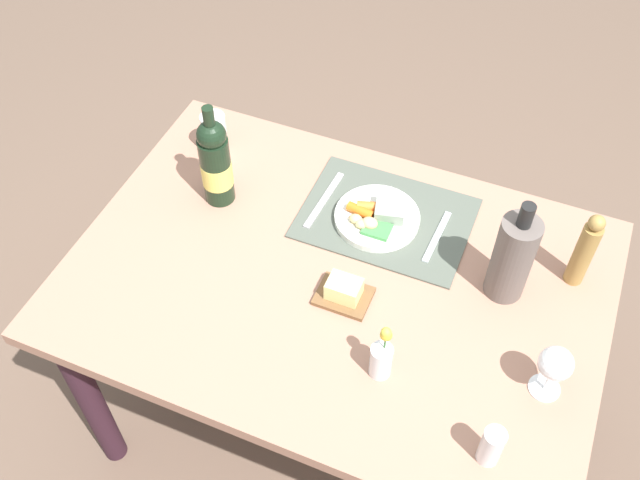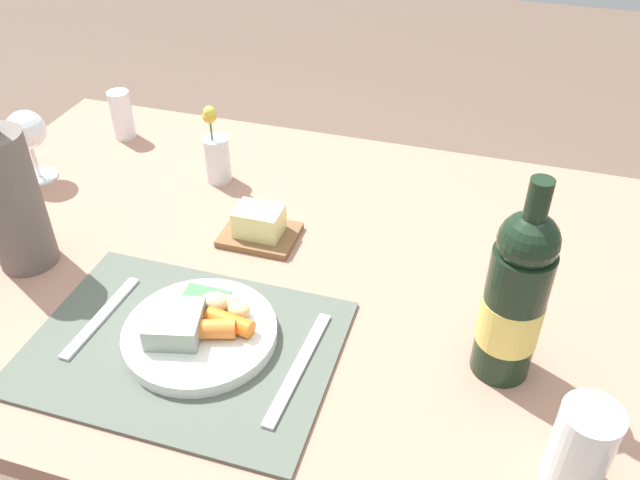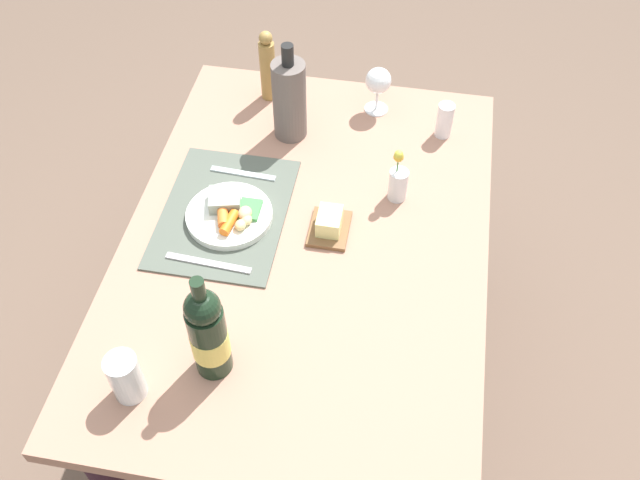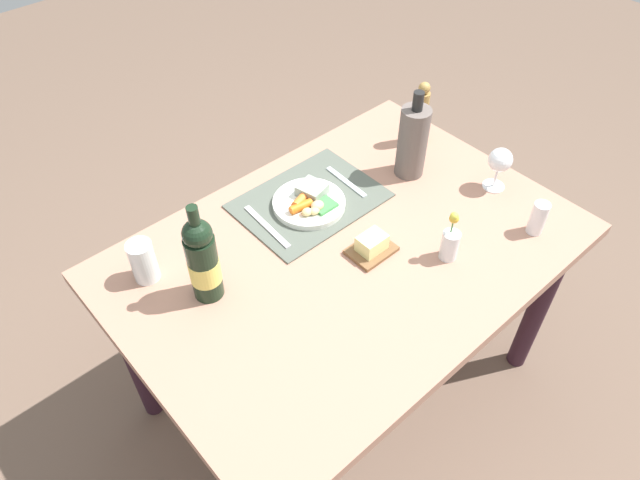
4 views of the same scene
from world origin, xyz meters
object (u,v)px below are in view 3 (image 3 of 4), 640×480
object	(u,v)px
fork	(243,173)
pepper_mill	(268,67)
dinner_plate	(230,213)
water_tumbler	(127,379)
salt_shaker	(445,120)
butter_dish	(329,224)
wine_bottle	(208,333)
flower_vase	(398,181)
dining_table	(306,264)
cooler_bottle	(289,99)
knife	(208,263)
wine_glass	(378,82)

from	to	relation	value
fork	pepper_mill	bearing A→B (deg)	-176.35
dinner_plate	water_tumbler	world-z (taller)	water_tumbler
fork	salt_shaker	size ratio (longest dim) A/B	1.72
butter_dish	wine_bottle	xyz separation A→B (m)	(0.43, -0.18, 0.10)
dinner_plate	flower_vase	distance (m)	0.44
dinner_plate	dining_table	bearing A→B (deg)	80.84
water_tumbler	cooler_bottle	xyz separation A→B (m)	(-0.87, 0.17, 0.07)
knife	dinner_plate	bearing A→B (deg)	177.85
water_tumbler	salt_shaker	size ratio (longest dim) A/B	1.18
dinner_plate	water_tumbler	bearing A→B (deg)	-9.12
wine_glass	cooler_bottle	world-z (taller)	cooler_bottle
fork	cooler_bottle	distance (m)	0.24
fork	flower_vase	distance (m)	0.42
flower_vase	water_tumbler	bearing A→B (deg)	-36.51
pepper_mill	wine_bottle	size ratio (longest dim) A/B	0.74
wine_glass	cooler_bottle	bearing A→B (deg)	-57.36
knife	wine_bottle	distance (m)	0.30
knife	water_tumbler	distance (m)	0.37
fork	knife	xyz separation A→B (m)	(0.32, -0.01, 0.00)
pepper_mill	wine_glass	bearing A→B (deg)	89.31
knife	flower_vase	world-z (taller)	flower_vase
dinner_plate	flower_vase	bearing A→B (deg)	110.58
dinner_plate	butter_dish	xyz separation A→B (m)	(-0.01, 0.26, 0.00)
pepper_mill	water_tumbler	bearing A→B (deg)	-4.00
wine_bottle	cooler_bottle	bearing A→B (deg)	179.22
wine_glass	water_tumbler	bearing A→B (deg)	-21.40
dinner_plate	fork	xyz separation A→B (m)	(-0.16, -0.01, -0.01)
cooler_bottle	flower_vase	bearing A→B (deg)	58.72
butter_dish	wine_glass	bearing A→B (deg)	173.29
dining_table	butter_dish	distance (m)	0.14
cooler_bottle	wine_bottle	distance (m)	0.77
wine_glass	salt_shaker	world-z (taller)	wine_glass
dinner_plate	salt_shaker	distance (m)	0.67
wine_glass	butter_dish	bearing A→B (deg)	-6.71
wine_glass	wine_bottle	size ratio (longest dim) A/B	0.47
wine_bottle	pepper_mill	bearing A→B (deg)	-174.66
fork	pepper_mill	distance (m)	0.36
knife	dining_table	bearing A→B (deg)	122.64
water_tumbler	butter_dish	world-z (taller)	water_tumbler
fork	pepper_mill	world-z (taller)	pepper_mill
dining_table	salt_shaker	size ratio (longest dim) A/B	12.37
wine_glass	flower_vase	world-z (taller)	flower_vase
water_tumbler	cooler_bottle	size ratio (longest dim) A/B	0.42
flower_vase	salt_shaker	xyz separation A→B (m)	(-0.27, 0.10, -0.01)
fork	dining_table	bearing A→B (deg)	50.21
dining_table	wine_glass	distance (m)	0.58
dinner_plate	water_tumbler	distance (m)	0.52
cooler_bottle	dinner_plate	bearing A→B (deg)	-13.61
salt_shaker	wine_glass	bearing A→B (deg)	-110.82
wine_bottle	dinner_plate	bearing A→B (deg)	-169.84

